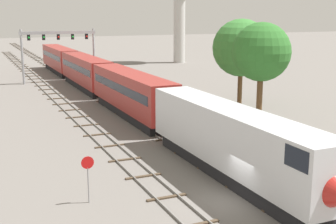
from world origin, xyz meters
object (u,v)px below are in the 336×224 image
object	(u,v)px
passenger_train	(104,80)
signal_gantry	(59,43)
trackside_tree_mid	(241,48)
stop_sign	(88,173)
trackside_tree_left	(261,52)

from	to	relation	value
passenger_train	signal_gantry	world-z (taller)	signal_gantry
passenger_train	signal_gantry	bearing A→B (deg)	97.15
trackside_tree_mid	passenger_train	bearing A→B (deg)	145.25
passenger_train	stop_sign	bearing A→B (deg)	-107.55
passenger_train	trackside_tree_mid	world-z (taller)	trackside_tree_mid
passenger_train	trackside_tree_left	bearing A→B (deg)	-65.91
signal_gantry	trackside_tree_mid	bearing A→B (deg)	-59.26
trackside_tree_left	trackside_tree_mid	size ratio (longest dim) A/B	0.98
trackside_tree_mid	trackside_tree_left	bearing A→B (deg)	-113.97
passenger_train	trackside_tree_mid	xyz separation A→B (m)	(14.33, -9.94, 4.36)
signal_gantry	trackside_tree_mid	xyz separation A→B (m)	(16.58, -27.87, 0.65)
stop_sign	trackside_tree_left	world-z (taller)	trackside_tree_left
passenger_train	trackside_tree_mid	size ratio (longest dim) A/B	7.91
signal_gantry	trackside_tree_left	xyz separation A→B (m)	(11.65, -38.96, 1.13)
passenger_train	signal_gantry	xyz separation A→B (m)	(-2.25, 17.93, 3.71)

